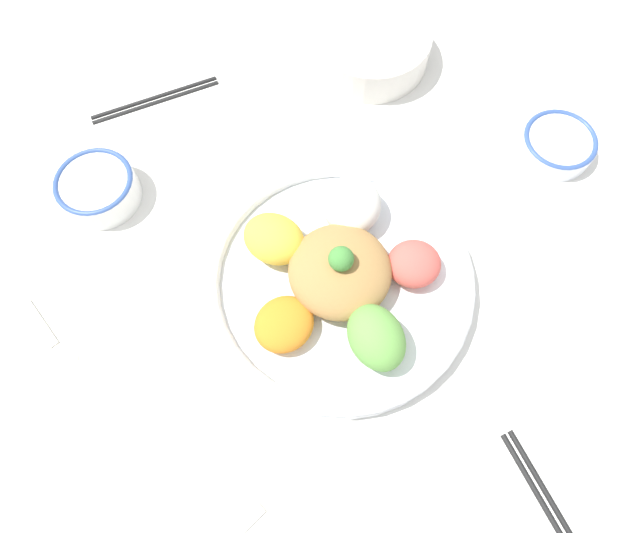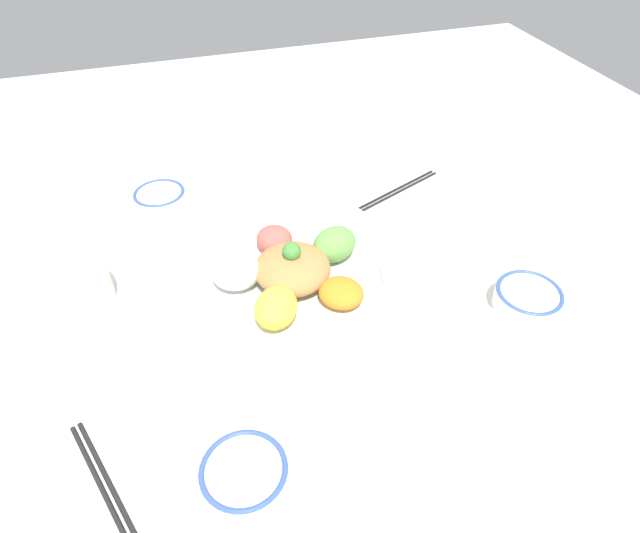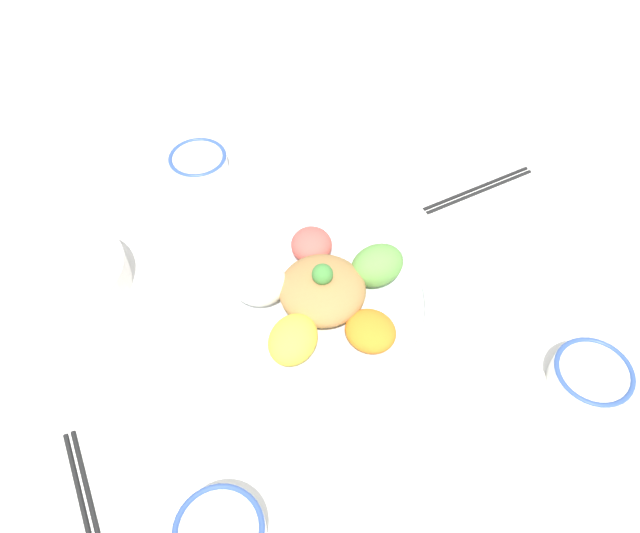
# 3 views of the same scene
# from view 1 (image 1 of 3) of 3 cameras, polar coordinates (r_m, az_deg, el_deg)

# --- Properties ---
(ground_plane) EXTENTS (2.40, 2.40, 0.00)m
(ground_plane) POSITION_cam_1_polar(r_m,az_deg,el_deg) (0.72, -0.98, 0.18)
(ground_plane) COLOR white
(salad_platter) EXTENTS (0.35, 0.35, 0.10)m
(salad_platter) POSITION_cam_1_polar(r_m,az_deg,el_deg) (0.69, 2.16, -1.06)
(salad_platter) COLOR white
(salad_platter) RESTS_ON ground_plane
(sauce_bowl_red) EXTENTS (0.11, 0.11, 0.05)m
(sauce_bowl_red) POSITION_cam_1_polar(r_m,az_deg,el_deg) (0.81, -22.55, 7.76)
(sauce_bowl_red) COLOR white
(sauce_bowl_red) RESTS_ON ground_plane
(rice_bowl_blue) EXTENTS (0.11, 0.11, 0.03)m
(rice_bowl_blue) POSITION_cam_1_polar(r_m,az_deg,el_deg) (0.87, 24.08, 11.84)
(rice_bowl_blue) COLOR white
(rice_bowl_blue) RESTS_ON ground_plane
(side_serving_bowl) EXTENTS (0.18, 0.18, 0.06)m
(side_serving_bowl) POSITION_cam_1_polar(r_m,az_deg,el_deg) (0.91, 5.55, 22.52)
(side_serving_bowl) COLOR silver
(side_serving_bowl) RESTS_ON ground_plane
(chopsticks_pair_near) EXTENTS (0.22, 0.10, 0.01)m
(chopsticks_pair_near) POSITION_cam_1_polar(r_m,az_deg,el_deg) (0.72, 24.63, -24.13)
(chopsticks_pair_near) COLOR black
(chopsticks_pair_near) RESTS_ON ground_plane
(chopsticks_pair_far) EXTENTS (0.09, 0.19, 0.01)m
(chopsticks_pair_far) POSITION_cam_1_polar(r_m,az_deg,el_deg) (0.91, -17.12, 16.72)
(chopsticks_pair_far) COLOR black
(chopsticks_pair_far) RESTS_ON ground_plane
(serving_spoon_main) EXTENTS (0.11, 0.09, 0.01)m
(serving_spoon_main) POSITION_cam_1_polar(r_m,az_deg,el_deg) (0.76, -26.43, -7.50)
(serving_spoon_main) COLOR beige
(serving_spoon_main) RESTS_ON ground_plane
(serving_spoon_extra) EXTENTS (0.10, 0.11, 0.01)m
(serving_spoon_extra) POSITION_cam_1_polar(r_m,az_deg,el_deg) (0.67, -5.88, -24.03)
(serving_spoon_extra) COLOR beige
(serving_spoon_extra) RESTS_ON ground_plane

